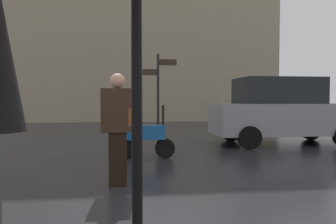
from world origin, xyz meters
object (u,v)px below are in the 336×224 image
pedestrian_with_bag (118,122)px  parked_car_left (282,111)px  street_signpost (158,89)px  parked_scooter (144,135)px

pedestrian_with_bag → parked_car_left: size_ratio=0.41×
pedestrian_with_bag → street_signpost: street_signpost is taller
parked_car_left → street_signpost: 3.81m
pedestrian_with_bag → street_signpost: bearing=-73.1°
pedestrian_with_bag → parked_scooter: pedestrian_with_bag is taller
pedestrian_with_bag → street_signpost: (1.02, 4.34, 0.65)m
parked_car_left → street_signpost: (-3.74, 0.33, 0.65)m
pedestrian_with_bag → street_signpost: size_ratio=0.65×
parked_car_left → street_signpost: street_signpost is taller
parked_car_left → street_signpost: size_ratio=1.58×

